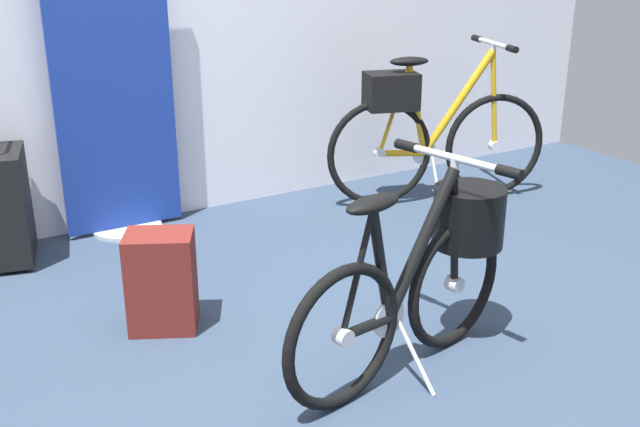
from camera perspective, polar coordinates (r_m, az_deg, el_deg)
name	(u,v)px	position (r m, az deg, el deg)	size (l,w,h in m)	color
ground_plane	(339,405)	(2.56, 1.45, -14.29)	(6.47, 6.47, 0.00)	#2D3D51
floor_banner_stand	(116,106)	(3.90, -15.23, 7.85)	(0.60, 0.36, 1.49)	#B7B7BC
folding_bike_foreground	(428,266)	(2.66, 8.20, -3.93)	(1.06, 0.53, 0.76)	black
display_bike_left	(427,130)	(4.31, 8.13, 6.26)	(1.26, 0.57, 0.92)	black
rolling_suitcase	(8,205)	(3.77, -22.60, 0.62)	(0.26, 0.39, 0.83)	black
backpack_on_floor	(162,281)	(2.99, -11.90, -5.06)	(0.32, 0.30, 0.40)	maroon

